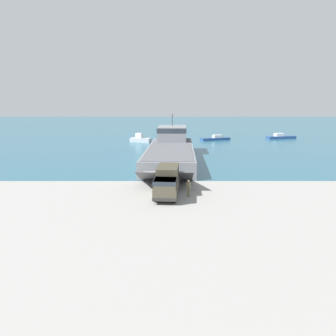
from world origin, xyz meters
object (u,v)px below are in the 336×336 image
object	(u,v)px
soldier_on_ramp	(187,187)
moored_boat_a	(139,139)
landing_craft	(170,149)
moored_boat_b	(214,138)
military_truck	(166,181)
moored_boat_c	(279,137)

from	to	relation	value
soldier_on_ramp	moored_boat_a	distance (m)	48.44
landing_craft	moored_boat_a	size ratio (longest dim) A/B	6.10
landing_craft	moored_boat_b	distance (m)	31.07
moored_boat_b	moored_boat_a	bearing A→B (deg)	83.74
military_truck	soldier_on_ramp	distance (m)	2.38
moored_boat_c	military_truck	bearing A→B (deg)	-42.46
landing_craft	moored_boat_b	bearing A→B (deg)	69.64
soldier_on_ramp	moored_boat_b	size ratio (longest dim) A/B	0.22
military_truck	moored_boat_c	xyz separation A→B (m)	(30.85, 54.98, -1.07)
landing_craft	moored_boat_c	distance (m)	44.09
military_truck	soldier_on_ramp	size ratio (longest dim) A/B	3.92
soldier_on_ramp	moored_boat_b	distance (m)	53.00
landing_craft	soldier_on_ramp	distance (m)	23.44
moored_boat_b	landing_craft	bearing A→B (deg)	138.16
moored_boat_b	military_truck	bearing A→B (deg)	147.20
landing_craft	moored_boat_a	xyz separation A→B (m)	(-7.38, 24.21, -1.10)
military_truck	moored_boat_b	size ratio (longest dim) A/B	0.88
moored_boat_a	moored_boat_c	world-z (taller)	moored_boat_a
moored_boat_a	moored_boat_b	xyz separation A→B (m)	(19.41, 4.40, -0.29)
soldier_on_ramp	moored_boat_a	xyz separation A→B (m)	(-9.06, 47.58, -0.30)
landing_craft	moored_boat_b	world-z (taller)	landing_craft
landing_craft	military_truck	world-z (taller)	landing_craft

